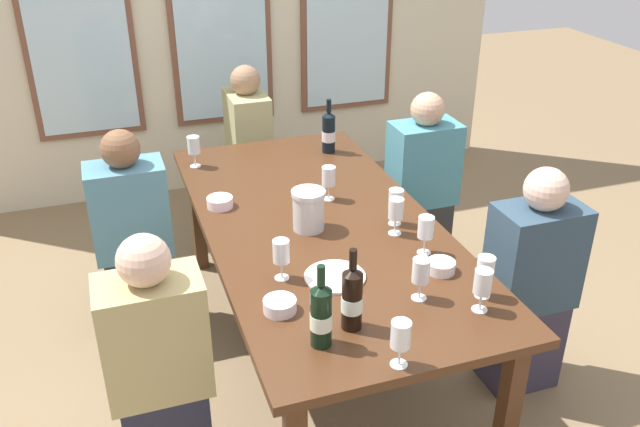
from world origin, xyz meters
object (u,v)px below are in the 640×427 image
wine_glass_6 (329,177)px  dining_table (320,235)px  metal_pitcher (309,210)px  seated_person_1 (529,287)px  wine_bottle_0 (329,132)px  seated_person_3 (421,189)px  wine_bottle_1 (352,298)px  tasting_bowl_0 (441,267)px  wine_glass_3 (483,283)px  seated_person_0 (159,371)px  wine_glass_8 (281,253)px  wine_glass_7 (194,147)px  wine_glass_9 (426,229)px  wine_bottle_2 (321,315)px  white_plate_0 (335,277)px  wine_glass_2 (396,210)px  seated_person_2 (133,238)px  tasting_bowl_1 (220,202)px  wine_glass_5 (421,273)px  seated_person_4 (249,153)px  wine_glass_0 (401,337)px  tasting_bowl_2 (280,305)px  wine_glass_1 (396,200)px  wine_glass_4 (486,269)px

wine_glass_6 → dining_table: bearing=-118.9°
metal_pitcher → seated_person_1: bearing=-28.1°
wine_bottle_0 → seated_person_3: (0.50, -0.23, -0.33)m
wine_bottle_1 → tasting_bowl_0: 0.54m
seated_person_3 → wine_glass_3: bearing=-108.8°
seated_person_0 → wine_glass_8: bearing=15.9°
wine_bottle_0 → wine_glass_3: wine_bottle_0 is taller
wine_glass_6 → wine_glass_7: bearing=131.9°
wine_glass_8 → seated_person_0: (-0.53, -0.15, -0.33)m
wine_bottle_1 → wine_glass_9: 0.61m
wine_bottle_2 → wine_glass_8: 0.45m
wine_bottle_0 → seated_person_1: 1.44m
wine_glass_6 → seated_person_0: (-0.95, -0.77, -0.34)m
tasting_bowl_0 → white_plate_0: bearing=167.2°
dining_table → wine_glass_9: (0.33, -0.40, 0.19)m
wine_glass_2 → seated_person_2: 1.37m
tasting_bowl_1 → wine_glass_5: bearing=-60.7°
tasting_bowl_0 → seated_person_4: size_ratio=0.11×
seated_person_3 → wine_glass_7: bearing=168.1°
tasting_bowl_0 → wine_glass_8: wine_glass_8 is taller
wine_bottle_1 → wine_glass_0: size_ratio=1.85×
wine_glass_7 → wine_glass_9: 1.46m
tasting_bowl_1 → wine_glass_5: size_ratio=0.73×
wine_glass_8 → wine_glass_9: 0.63m
metal_pitcher → tasting_bowl_2: (-0.30, -0.57, -0.07)m
wine_glass_0 → seated_person_1: 1.09m
white_plate_0 → wine_glass_1: size_ratio=1.44×
tasting_bowl_2 → seated_person_1: size_ratio=0.11×
metal_pitcher → seated_person_2: 0.99m
wine_glass_0 → wine_glass_7: bearing=101.0°
wine_glass_2 → seated_person_0: 1.21m
tasting_bowl_1 → wine_glass_6: (0.53, -0.09, 0.10)m
wine_bottle_0 → wine_bottle_2: bearing=-110.3°
white_plate_0 → wine_glass_7: size_ratio=1.44×
white_plate_0 → wine_glass_4: size_ratio=1.44×
dining_table → wine_glass_5: (0.16, -0.70, 0.19)m
dining_table → wine_bottle_2: size_ratio=6.86×
tasting_bowl_2 → wine_glass_3: (0.71, -0.24, 0.10)m
seated_person_0 → tasting_bowl_1: bearing=63.9°
wine_bottle_0 → tasting_bowl_0: size_ratio=2.68×
wine_bottle_0 → seated_person_1: seated_person_1 is taller
wine_bottle_2 → tasting_bowl_2: bearing=109.5°
tasting_bowl_0 → wine_glass_8: bearing=165.6°
wine_bottle_2 → seated_person_0: size_ratio=0.29×
tasting_bowl_0 → seated_person_1: bearing=5.4°
wine_bottle_2 → wine_glass_3: size_ratio=1.83×
wine_glass_5 → white_plate_0: bearing=136.6°
white_plate_0 → metal_pitcher: (0.03, 0.43, 0.09)m
metal_pitcher → wine_glass_0: bearing=-90.4°
wine_glass_1 → wine_glass_5: (-0.16, -0.58, -0.00)m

